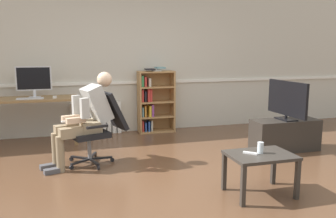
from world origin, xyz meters
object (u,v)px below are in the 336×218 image
Objects in this scene: imac_monitor at (34,79)px; tv_screen at (287,100)px; person_seated at (86,116)px; computer_mouse at (55,97)px; tv_stand at (285,135)px; drinking_glass at (260,148)px; keyboard at (30,99)px; radiator at (96,118)px; office_chair at (100,124)px; spare_remote at (250,153)px; coffee_table at (260,160)px; computer_desk at (34,105)px; bookshelf at (154,101)px.

tv_screen is at bearing -22.78° from imac_monitor.
computer_mouse is at bearing -177.56° from person_seated.
computer_mouse is at bearing 158.17° from tv_stand.
tv_screen reaches higher than drinking_glass.
tv_screen is at bearing -19.57° from keyboard.
keyboard reaches higher than radiator.
office_chair is 2.09m from spare_remote.
spare_remote is (-0.11, 0.03, 0.08)m from coffee_table.
person_seated is at bearing -60.07° from computer_desk.
drinking_glass is at bearing -51.52° from computer_mouse.
bookshelf is at bearing 49.90° from spare_remote.
tv_stand reaches higher than coffee_table.
coffee_table is (0.39, -3.10, -0.20)m from bookshelf.
drinking_glass is at bearing 135.38° from tv_screen.
computer_mouse is at bearing -142.80° from radiator.
drinking_glass is at bearing -65.50° from radiator.
computer_mouse is 0.08× the size of bookshelf.
bookshelf reaches higher than keyboard.
tv_screen reaches higher than coffee_table.
drinking_glass reaches higher than spare_remote.
radiator is 6.01× the size of spare_remote.
spare_remote reaches higher than coffee_table.
tv_screen is 7.45× the size of drinking_glass.
computer_mouse is 0.10× the size of tv_stand.
office_chair is at bearing 83.42° from tv_screen.
office_chair is (0.91, -1.31, -0.52)m from imac_monitor.
computer_desk is at bearing 66.45° from tv_screen.
spare_remote is (1.59, -1.49, -0.20)m from person_seated.
computer_desk is 1.08× the size of person_seated.
bookshelf is at bearing 41.01° from tv_screen.
imac_monitor is 0.45× the size of person_seated.
office_chair is 2.17m from drinking_glass.
imac_monitor is 2.10m from bookshelf.
spare_remote is (-1.34, -1.32, -0.33)m from tv_screen.
person_seated is at bearing -70.44° from computer_mouse.
radiator is (-1.05, 0.10, -0.29)m from bookshelf.
radiator is at bearing 160.32° from office_chair.
computer_desk is 3.73m from coffee_table.
computer_desk reaches higher than drinking_glass.
computer_mouse is 3.60m from tv_screen.
tv_screen is (2.93, -0.17, 0.13)m from person_seated.
keyboard is 3.56m from spare_remote.
tv_stand is at bearing -19.58° from keyboard.
radiator is at bearing 67.40° from spare_remote.
spare_remote is at bearing 132.74° from tv_screen.
computer_mouse is at bearing 128.16° from coffee_table.
tv_stand is 8.63× the size of drinking_glass.
computer_mouse is at bearing -166.60° from bookshelf.
office_chair is 2.19m from coffee_table.
bookshelf is at bearing 97.39° from drinking_glass.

